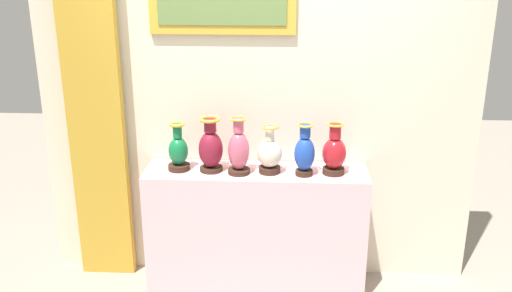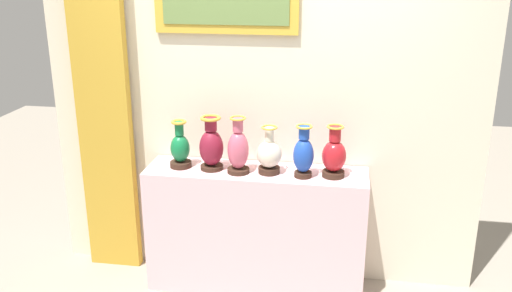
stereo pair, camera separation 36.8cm
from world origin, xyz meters
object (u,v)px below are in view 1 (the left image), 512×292
Objects in this scene: vase_ivory at (270,154)px; vase_burgundy at (211,148)px; vase_emerald at (178,151)px; vase_sapphire at (305,153)px; vase_rose at (239,150)px; vase_crimson at (334,153)px.

vase_burgundy is at bearing 178.74° from vase_ivory.
vase_sapphire is at bearing -3.27° from vase_emerald.
vase_emerald is 0.42m from vase_rose.
vase_rose is at bearing -10.88° from vase_burgundy.
vase_sapphire is (0.85, -0.05, 0.02)m from vase_emerald.
vase_burgundy is (0.22, -0.01, 0.03)m from vase_emerald.
vase_crimson is (1.04, -0.01, 0.01)m from vase_emerald.
vase_sapphire is at bearing -169.43° from vase_crimson.
vase_rose reaches higher than vase_burgundy.
vase_rose is 1.10× the size of vase_crimson.
vase_rose is 0.21m from vase_ivory.
vase_rose is at bearing -5.97° from vase_emerald.
vase_crimson is at bearing 2.86° from vase_rose.
vase_emerald is 1.04m from vase_crimson.
vase_burgundy is at bearing 169.12° from vase_rose.
vase_burgundy reaches higher than vase_emerald.
vase_burgundy is at bearing -1.63° from vase_emerald.
vase_rose is 1.10× the size of vase_sapphire.
vase_sapphire is at bearing -3.85° from vase_burgundy.
vase_emerald is at bearing 176.73° from vase_sapphire.
vase_ivory is 0.43m from vase_crimson.
vase_emerald is at bearing 174.03° from vase_rose.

